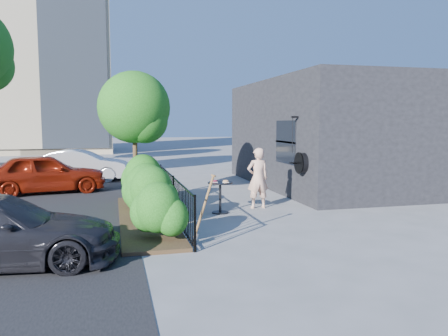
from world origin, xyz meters
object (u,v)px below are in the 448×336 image
object	(u,v)px
cafe_table	(220,192)
woman	(258,178)
patio_tree	(137,112)
shovel	(202,213)
car_red	(45,173)
car_silver	(81,165)

from	to	relation	value
cafe_table	woman	xyz separation A→B (m)	(1.20, 0.42, 0.28)
cafe_table	patio_tree	bearing A→B (deg)	130.29
patio_tree	woman	size ratio (longest dim) A/B	2.29
shovel	car_red	size ratio (longest dim) A/B	0.36
woman	shovel	distance (m)	3.97
cafe_table	shovel	xyz separation A→B (m)	(-1.06, -2.83, 0.05)
woman	shovel	size ratio (longest dim) A/B	1.20
woman	car_silver	xyz separation A→B (m)	(-5.28, 7.32, -0.21)
car_red	car_silver	distance (m)	3.15
cafe_table	car_silver	world-z (taller)	car_silver
patio_tree	woman	world-z (taller)	patio_tree
car_silver	shovel	bearing A→B (deg)	-158.34
cafe_table	car_silver	bearing A→B (deg)	117.80
woman	car_red	world-z (taller)	woman
patio_tree	cafe_table	xyz separation A→B (m)	(2.04, -2.41, -2.18)
cafe_table	shovel	world-z (taller)	shovel
woman	patio_tree	bearing A→B (deg)	-32.00
patio_tree	cafe_table	bearing A→B (deg)	-49.71
patio_tree	car_silver	world-z (taller)	patio_tree
car_silver	patio_tree	bearing A→B (deg)	-153.34
car_silver	woman	bearing A→B (deg)	-138.45
car_red	shovel	bearing A→B (deg)	-162.01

